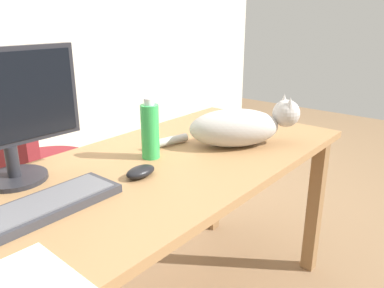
% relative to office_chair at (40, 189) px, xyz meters
% --- Properties ---
extents(desk, '(1.56, 0.73, 0.72)m').
position_rel_office_chair_xyz_m(desk, '(0.09, -0.75, 0.21)').
color(desk, '#9E7247').
rests_on(desk, ground_plane).
extents(office_chair, '(0.49, 0.48, 0.95)m').
position_rel_office_chair_xyz_m(office_chair, '(0.00, 0.00, 0.00)').
color(office_chair, black).
rests_on(office_chair, ground_plane).
extents(monitor, '(0.48, 0.20, 0.41)m').
position_rel_office_chair_xyz_m(monitor, '(-0.33, -0.50, 0.53)').
color(monitor, '#232328').
rests_on(monitor, desk).
extents(keyboard, '(0.44, 0.15, 0.03)m').
position_rel_office_chair_xyz_m(keyboard, '(-0.39, -0.75, 0.32)').
color(keyboard, '#333338').
rests_on(keyboard, desk).
extents(cat, '(0.48, 0.43, 0.20)m').
position_rel_office_chair_xyz_m(cat, '(0.41, -0.86, 0.39)').
color(cat, '#B2ADA8').
rests_on(cat, desk).
extents(computer_mouse, '(0.11, 0.06, 0.04)m').
position_rel_office_chair_xyz_m(computer_mouse, '(-0.06, -0.79, 0.32)').
color(computer_mouse, black).
rests_on(computer_mouse, desk).
extents(water_bottle, '(0.07, 0.07, 0.22)m').
position_rel_office_chair_xyz_m(water_bottle, '(0.09, -0.69, 0.41)').
color(water_bottle, green).
rests_on(water_bottle, desk).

